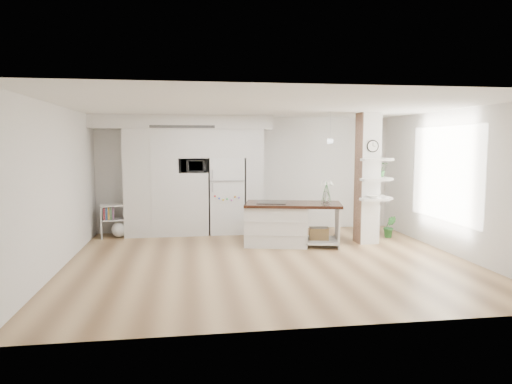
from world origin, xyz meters
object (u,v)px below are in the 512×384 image
kitchen_island (282,223)px  refrigerator (226,196)px  floor_plant_a (390,227)px  bookshelf (117,223)px

kitchen_island → refrigerator: bearing=138.8°
floor_plant_a → bookshelf: bearing=171.4°
kitchen_island → bookshelf: 3.70m
refrigerator → bookshelf: refrigerator is taller
refrigerator → bookshelf: 2.52m
bookshelf → floor_plant_a: bearing=-17.8°
bookshelf → floor_plant_a: 6.04m
kitchen_island → bookshelf: (-3.48, 1.26, -0.14)m
floor_plant_a → kitchen_island: bearing=-172.0°
bookshelf → kitchen_island: bearing=-29.1°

